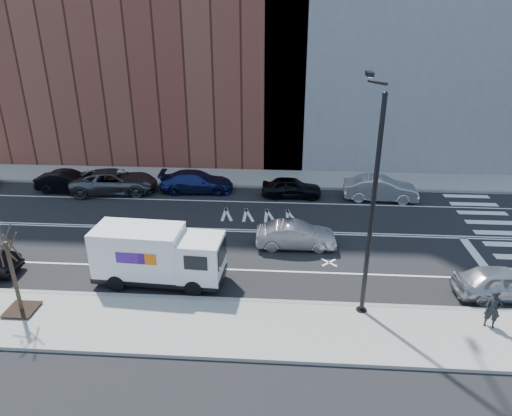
# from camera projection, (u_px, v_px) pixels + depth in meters

# --- Properties ---
(ground) EXTENTS (120.00, 120.00, 0.00)m
(ground) POSITION_uv_depth(u_px,v_px,m) (219.00, 230.00, 26.14)
(ground) COLOR black
(ground) RESTS_ON ground
(sidewalk_near) EXTENTS (44.00, 3.60, 0.15)m
(sidewalk_near) POSITION_uv_depth(u_px,v_px,m) (188.00, 326.00, 18.04)
(sidewalk_near) COLOR gray
(sidewalk_near) RESTS_ON ground
(sidewalk_far) EXTENTS (44.00, 3.60, 0.15)m
(sidewalk_far) POSITION_uv_depth(u_px,v_px,m) (236.00, 178.00, 34.17)
(sidewalk_far) COLOR gray
(sidewalk_far) RESTS_ON ground
(curb_near) EXTENTS (44.00, 0.25, 0.17)m
(curb_near) POSITION_uv_depth(u_px,v_px,m) (196.00, 299.00, 19.69)
(curb_near) COLOR gray
(curb_near) RESTS_ON ground
(curb_far) EXTENTS (44.00, 0.25, 0.17)m
(curb_far) POSITION_uv_depth(u_px,v_px,m) (233.00, 186.00, 32.52)
(curb_far) COLOR gray
(curb_far) RESTS_ON ground
(crosswalk) EXTENTS (3.00, 14.00, 0.01)m
(crosswalk) POSITION_uv_depth(u_px,v_px,m) (507.00, 239.00, 25.14)
(crosswalk) COLOR white
(crosswalk) RESTS_ON ground
(road_markings) EXTENTS (40.00, 8.60, 0.01)m
(road_markings) POSITION_uv_depth(u_px,v_px,m) (219.00, 230.00, 26.14)
(road_markings) COLOR white
(road_markings) RESTS_ON ground
(bldg_brick) EXTENTS (26.00, 10.00, 22.00)m
(bldg_brick) POSITION_uv_depth(u_px,v_px,m) (144.00, 19.00, 36.58)
(bldg_brick) COLOR brown
(bldg_brick) RESTS_ON ground
(streetlight) EXTENTS (0.44, 4.02, 9.34)m
(streetlight) POSITION_uv_depth(u_px,v_px,m) (371.00, 195.00, 17.36)
(streetlight) COLOR black
(streetlight) RESTS_ON ground
(street_tree) EXTENTS (1.20, 1.20, 3.75)m
(street_tree) POSITION_uv_depth(u_px,v_px,m) (16.00, 284.00, 18.30)
(street_tree) COLOR black
(street_tree) RESTS_ON ground
(fedex_van) EXTENTS (5.99, 2.37, 2.69)m
(fedex_van) POSITION_uv_depth(u_px,v_px,m) (158.00, 255.00, 20.57)
(fedex_van) COLOR black
(fedex_van) RESTS_ON ground
(far_parked_b) EXTENTS (4.52, 1.90, 1.45)m
(far_parked_b) POSITION_uv_depth(u_px,v_px,m) (69.00, 182.00, 31.42)
(far_parked_b) COLOR black
(far_parked_b) RESTS_ON ground
(far_parked_c) EXTENTS (6.04, 3.40, 1.59)m
(far_parked_c) POSITION_uv_depth(u_px,v_px,m) (114.00, 181.00, 31.28)
(far_parked_c) COLOR #4A4C51
(far_parked_c) RESTS_ON ground
(far_parked_d) EXTENTS (5.12, 2.33, 1.45)m
(far_parked_d) POSITION_uv_depth(u_px,v_px,m) (197.00, 182.00, 31.48)
(far_parked_d) COLOR #171F51
(far_parked_d) RESTS_ON ground
(far_parked_e) EXTENTS (3.98, 1.61, 1.35)m
(far_parked_e) POSITION_uv_depth(u_px,v_px,m) (292.00, 187.00, 30.57)
(far_parked_e) COLOR black
(far_parked_e) RESTS_ON ground
(far_parked_f) EXTENTS (4.86, 1.91, 1.57)m
(far_parked_f) POSITION_uv_depth(u_px,v_px,m) (380.00, 189.00, 30.06)
(far_parked_f) COLOR silver
(far_parked_f) RESTS_ON ground
(driving_sedan) EXTENTS (4.21, 1.58, 1.37)m
(driving_sedan) POSITION_uv_depth(u_px,v_px,m) (296.00, 235.00, 23.97)
(driving_sedan) COLOR #A6A6AA
(driving_sedan) RESTS_ON ground
(near_parked_front) EXTENTS (4.25, 2.00, 1.41)m
(near_parked_front) POSITION_uv_depth(u_px,v_px,m) (502.00, 283.00, 19.75)
(near_parked_front) COLOR #B8B8BD
(near_parked_front) RESTS_ON ground
(pedestrian) EXTENTS (0.68, 0.55, 1.60)m
(pedestrian) POSITION_uv_depth(u_px,v_px,m) (493.00, 309.00, 17.59)
(pedestrian) COLOR black
(pedestrian) RESTS_ON sidewalk_near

